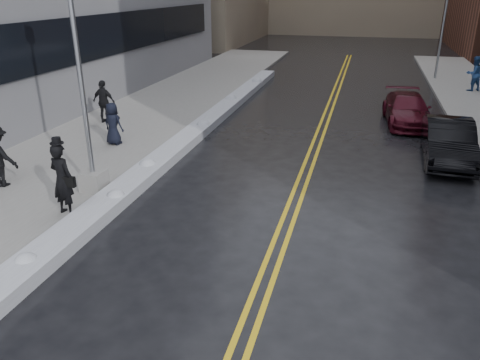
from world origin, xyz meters
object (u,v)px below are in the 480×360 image
Objects in this scene: pedestrian_fedora at (62,179)px; pedestrian_east at (474,74)px; lamppost at (85,111)px; traffic_signal at (443,26)px; pedestrian_d at (104,102)px; car_maroon at (407,109)px; pedestrian_c at (113,124)px; car_black at (448,141)px.

pedestrian_fedora is 1.00× the size of pedestrian_east.
lamppost is 1.27× the size of traffic_signal.
pedestrian_d is 13.40m from car_maroon.
pedestrian_d is 20.46m from pedestrian_east.
pedestrian_d reaches higher than pedestrian_c.
traffic_signal is 26.38m from pedestrian_fedora.
pedestrian_d is (-3.50, 6.77, -1.45)m from lamppost.
lamppost is 2.08m from pedestrian_fedora.
car_maroon is at bearing -115.35° from pedestrian_fedora.
pedestrian_d is (-1.89, 2.65, 0.13)m from pedestrian_c.
pedestrian_fedora reaches higher than car_maroon.
pedestrian_d is at bearing -54.50° from pedestrian_fedora.
lamppost reaches higher than pedestrian_c.
lamppost reaches higher than pedestrian_fedora.
lamppost reaches higher than car_black.
traffic_signal is 1.35× the size of car_black.
traffic_signal is at bearing 61.79° from lamppost.
lamppost is 24.98m from traffic_signal.
pedestrian_c is 0.36× the size of car_maroon.
pedestrian_c is at bearing 16.24° from pedestrian_east.
traffic_signal is at bearing -104.36° from pedestrian_fedora.
pedestrian_c is (-1.61, 4.12, -1.58)m from lamppost.
traffic_signal reaches higher than pedestrian_d.
pedestrian_fedora is 5.90m from pedestrian_c.
car_maroon is (10.96, 6.44, -0.30)m from pedestrian_c.
traffic_signal is 3.23× the size of pedestrian_d.
lamppost is 22.75m from pedestrian_east.
car_black reaches higher than car_maroon.
pedestrian_fedora is (-11.70, -23.53, -2.28)m from traffic_signal.
pedestrian_fedora is 15.22m from car_maroon.
traffic_signal is at bearing 73.33° from car_maroon.
pedestrian_d reaches higher than car_maroon.
lamppost is 3.93× the size of pedestrian_fedora.
car_maroon is (9.25, 12.09, -0.47)m from pedestrian_fedora.
pedestrian_c is 12.15m from car_black.
car_black is at bearing -161.31° from pedestrian_c.
traffic_signal is at bearing -94.00° from pedestrian_east.
traffic_signal reaches higher than pedestrian_fedora.
pedestrian_d reaches higher than car_black.
pedestrian_east is (1.57, -3.64, -2.28)m from traffic_signal.
lamppost is at bearing -118.21° from traffic_signal.
car_black is 0.98× the size of car_maroon.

